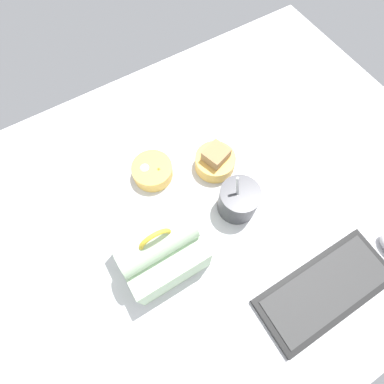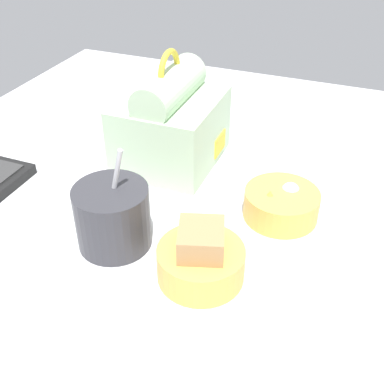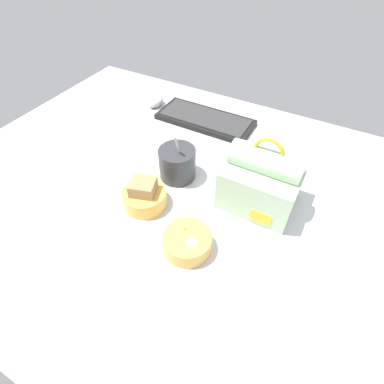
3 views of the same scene
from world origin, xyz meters
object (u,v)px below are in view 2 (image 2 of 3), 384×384
soup_cup (113,216)px  bento_bowl_sandwich (201,259)px  bento_bowl_snacks (281,204)px  lunch_bag (171,123)px

soup_cup → bento_bowl_sandwich: (-1.92, -14.02, -1.83)cm
soup_cup → bento_bowl_sandwich: 14.27cm
bento_bowl_sandwich → soup_cup: bearing=82.2°
bento_bowl_snacks → bento_bowl_sandwich: bearing=158.0°
bento_bowl_sandwich → bento_bowl_snacks: bearing=-22.0°
bento_bowl_snacks → soup_cup: bearing=125.7°
soup_cup → bento_bowl_snacks: bearing=-54.3°
soup_cup → bento_bowl_sandwich: soup_cup is taller
lunch_bag → soup_cup: 24.59cm
soup_cup → bento_bowl_snacks: 25.77cm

